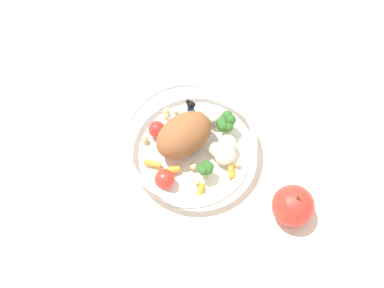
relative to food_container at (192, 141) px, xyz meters
The scene contains 4 objects.
ground_plane 0.03m from the food_container, 161.94° to the right, with size 2.40×2.40×0.00m, color silver.
food_container is the anchor object (origin of this frame).
loose_apple 0.19m from the food_container, 85.83° to the left, with size 0.06×0.06×0.08m.
folded_napkin 0.20m from the food_container, 71.08° to the right, with size 0.11×0.14×0.01m, color white.
Camera 1 is at (0.29, 0.18, 0.68)m, focal length 42.11 mm.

